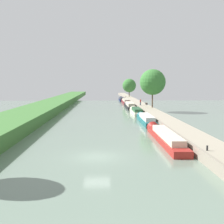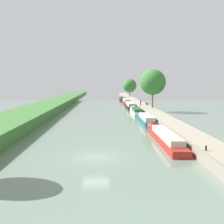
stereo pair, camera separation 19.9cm
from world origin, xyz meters
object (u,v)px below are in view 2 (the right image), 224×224
object	(u,v)px
narrowboat_navy	(122,99)
mooring_bollard_far	(126,97)
narrowboat_cream	(136,111)
narrowboat_black	(130,106)
narrowboat_teal	(146,119)
narrowboat_red	(164,136)
person_walking	(141,102)
park_bench	(147,103)
mooring_bollard_near	(206,148)
narrowboat_maroon	(126,102)

from	to	relation	value
narrowboat_navy	mooring_bollard_far	world-z (taller)	mooring_bollard_far
narrowboat_cream	mooring_bollard_far	world-z (taller)	mooring_bollard_far
narrowboat_cream	mooring_bollard_far	xyz separation A→B (m)	(1.77, 48.87, 0.68)
narrowboat_black	narrowboat_navy	xyz separation A→B (m)	(-0.02, 30.23, -0.18)
narrowboat_teal	narrowboat_black	size ratio (longest dim) A/B	0.83
narrowboat_cream	narrowboat_black	size ratio (longest dim) A/B	0.76
narrowboat_navy	narrowboat_red	bearing A→B (deg)	-89.92
person_walking	mooring_bollard_far	xyz separation A→B (m)	(-0.63, 38.26, -0.65)
mooring_bollard_far	park_bench	bearing A→B (deg)	-85.97
narrowboat_cream	mooring_bollard_near	distance (m)	36.94
narrowboat_teal	mooring_bollard_far	world-z (taller)	narrowboat_teal
narrowboat_red	narrowboat_black	world-z (taller)	narrowboat_black
narrowboat_navy	mooring_bollard_near	size ratio (longest dim) A/B	25.60
narrowboat_red	narrowboat_navy	distance (m)	72.71
person_walking	narrowboat_maroon	bearing A→B (deg)	96.78
mooring_bollard_near	park_bench	bearing A→B (deg)	87.07
narrowboat_red	mooring_bollard_far	world-z (taller)	mooring_bollard_far
narrowboat_red	park_bench	distance (m)	41.18
narrowboat_teal	narrowboat_cream	distance (m)	13.26
narrowboat_maroon	mooring_bollard_near	bearing A→B (deg)	-88.56
narrowboat_teal	narrowboat_cream	size ratio (longest dim) A/B	1.09
narrowboat_cream	mooring_bollard_near	bearing A→B (deg)	-87.25
narrowboat_red	narrowboat_teal	xyz separation A→B (m)	(0.09, 14.90, 0.05)
person_walking	park_bench	distance (m)	2.94
narrowboat_cream	park_bench	distance (m)	13.51
narrowboat_red	narrowboat_cream	bearing A→B (deg)	89.97
narrowboat_cream	mooring_bollard_far	distance (m)	48.91
narrowboat_cream	person_walking	world-z (taller)	person_walking
narrowboat_cream	narrowboat_red	bearing A→B (deg)	-90.03
person_walking	mooring_bollard_far	distance (m)	38.27
narrowboat_black	narrowboat_red	bearing A→B (deg)	-89.89
narrowboat_black	park_bench	world-z (taller)	narrowboat_black
narrowboat_black	mooring_bollard_far	xyz separation A→B (m)	(1.86, 34.56, 0.61)
narrowboat_teal	park_bench	distance (m)	26.39
narrowboat_maroon	narrowboat_navy	world-z (taller)	narrowboat_maroon
narrowboat_maroon	person_walking	world-z (taller)	person_walking
narrowboat_black	mooring_bollard_far	distance (m)	34.61
narrowboat_black	mooring_bollard_far	bearing A→B (deg)	86.91
park_bench	narrowboat_red	bearing A→B (deg)	-96.03
narrowboat_maroon	mooring_bollard_far	size ratio (longest dim) A/B	34.66
narrowboat_cream	narrowboat_black	distance (m)	14.31
narrowboat_teal	mooring_bollard_far	bearing A→B (deg)	88.44
narrowboat_black	park_bench	xyz separation A→B (m)	(4.41, -1.53, 0.73)
narrowboat_cream	narrowboat_navy	xyz separation A→B (m)	(-0.12, 44.55, -0.11)
mooring_bollard_near	mooring_bollard_far	xyz separation A→B (m)	(0.00, 85.77, 0.00)
narrowboat_cream	mooring_bollard_far	bearing A→B (deg)	87.93
narrowboat_red	narrowboat_navy	xyz separation A→B (m)	(-0.10, 72.71, -0.09)
person_walking	mooring_bollard_near	distance (m)	47.52
mooring_bollard_far	narrowboat_red	bearing A→B (deg)	-91.33
narrowboat_cream	narrowboat_black	xyz separation A→B (m)	(-0.09, 14.31, 0.07)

